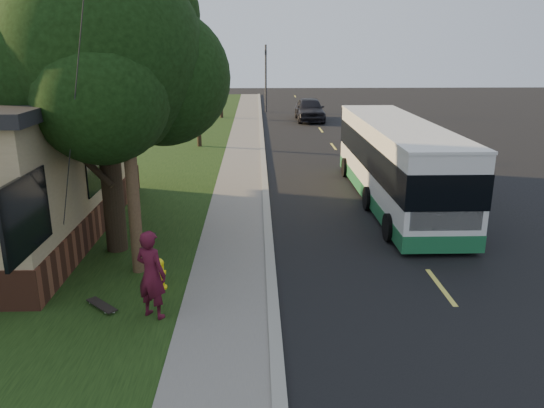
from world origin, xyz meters
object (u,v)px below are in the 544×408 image
Objects in this scene: dumpster at (27,173)px; utility_pole at (124,85)px; skateboard_main at (151,238)px; skateboard_spare at (102,305)px; bare_tree_near at (198,108)px; fire_hydrant at (159,274)px; bare_tree_far at (221,92)px; leafy_tree at (103,58)px; transit_bus at (396,160)px; skateboarder at (151,274)px; traffic_signal at (266,74)px; distant_car at (310,109)px.

utility_pole is at bearing -53.82° from dumpster.
skateboard_main is 1.00× the size of skateboard_spare.
fire_hydrant is at bearing -87.14° from bare_tree_near.
utility_pole is 29.13m from bare_tree_far.
fire_hydrant is 0.09× the size of leafy_tree.
utility_pole is 11.07× the size of skateboard_main.
skateboarder is (-7.13, -8.35, -0.53)m from transit_bus.
leafy_tree is 9.55× the size of skateboard_spare.
utility_pole is at bearing -90.60° from bare_tree_far.
utility_pole is 1.16× the size of leafy_tree.
leafy_tree is 1.81× the size of bare_tree_near.
traffic_signal is at bearing -65.91° from skateboarder.
fire_hydrant is 4.37m from utility_pole.
skateboard_main is at bearing -154.57° from transit_bus.
transit_bus is 11.60m from skateboard_spare.
transit_bus reaches higher than skateboarder.
skateboarder is 4.71m from skateboard_main.
leafy_tree is 0.73× the size of transit_bus.
skateboarder is 30.56m from distant_car.
skateboarder is at bearing -17.81° from skateboard_spare.
utility_pole reaches higher than fire_hydrant.
bare_tree_far is 0.38× the size of transit_bus.
transit_bus is at bearing -53.48° from bare_tree_near.
bare_tree_far reaches higher than skateboard_spare.
bare_tree_near is 5.25× the size of skateboard_main.
utility_pole is 5.51× the size of dumpster.
utility_pole reaches higher than dumpster.
fire_hydrant is at bearing -75.80° from skateboard_main.
dumpster is (-5.22, 6.67, -4.54)m from leafy_tree.
leafy_tree is 9.61m from dumpster.
leafy_tree is at bearing -38.26° from skateboarder.
utility_pole is 10.43m from transit_bus.
bare_tree_far is at bearing 90.76° from fire_hydrant.
bare_tree_near is at bearing -92.39° from bare_tree_far.
traffic_signal is at bearing 82.76° from skateboard_main.
traffic_signal reaches higher than dumpster.
bare_tree_near is (-0.90, 18.00, 1.72)m from fire_hydrant.
traffic_signal reaches higher than bare_tree_far.
dumpster is at bearing 119.07° from skateboard_spare.
leafy_tree is 4.74× the size of dumpster.
bare_tree_near is at bearing 87.50° from leafy_tree.
bare_tree_near is 12.87m from distant_car.
bare_tree_near is 19.38m from skateboarder.
skateboarder is 1.53m from skateboard_spare.
transit_bus is 5.67× the size of skateboarder.
dumpster is (-14.02, 2.29, -0.92)m from transit_bus.
transit_bus is at bearing -81.30° from traffic_signal.
bare_tree_far reaches higher than fire_hydrant.
bare_tree_near is 19.05m from skateboard_spare.
bare_tree_near is 0.78× the size of traffic_signal.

